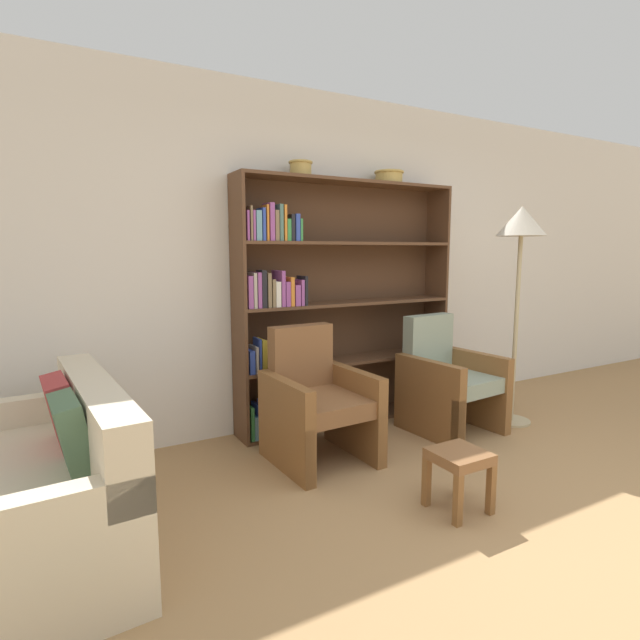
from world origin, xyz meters
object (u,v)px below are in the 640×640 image
object	(u,v)px
bookshelf	(329,306)
footstool	(459,464)
couch	(40,494)
bowl_slate	(389,176)
armchair_cushioned	(447,381)
bowl_sage	(301,168)
floor_lamp	(521,236)
armchair_leather	(317,403)

from	to	relation	value
bookshelf	footstool	xyz separation A→B (m)	(-0.09, -1.61, -0.74)
couch	bowl_slate	bearing A→B (deg)	-75.63
couch	armchair_cushioned	size ratio (longest dim) A/B	1.69
bookshelf	bowl_sage	bearing A→B (deg)	-175.07
couch	floor_lamp	world-z (taller)	floor_lamp
couch	armchair_cushioned	xyz separation A→B (m)	(2.94, 0.33, 0.10)
bowl_slate	footstool	size ratio (longest dim) A/B	0.73
bowl_sage	floor_lamp	size ratio (longest dim) A/B	0.10
couch	bookshelf	bearing A→B (deg)	-70.64
bowl_sage	footstool	size ratio (longest dim) A/B	0.54
bowl_sage	couch	distance (m)	2.75
armchair_leather	armchair_cushioned	bearing A→B (deg)	177.78
bookshelf	bowl_slate	bearing A→B (deg)	-2.26
bookshelf	bowl_slate	xyz separation A→B (m)	(0.58, -0.02, 1.08)
footstool	armchair_leather	bearing A→B (deg)	109.13
armchair_leather	couch	bearing A→B (deg)	8.73
bowl_sage	bowl_slate	size ratio (longest dim) A/B	0.74
armchair_leather	floor_lamp	distance (m)	2.18
armchair_cushioned	floor_lamp	xyz separation A→B (m)	(0.60, -0.16, 1.18)
couch	footstool	xyz separation A→B (m)	(2.06, -0.69, -0.03)
bowl_slate	floor_lamp	xyz separation A→B (m)	(0.81, -0.73, -0.51)
floor_lamp	footstool	world-z (taller)	floor_lamp
bookshelf	armchair_leather	xyz separation A→B (m)	(-0.44, -0.59, -0.60)
bowl_slate	armchair_leather	xyz separation A→B (m)	(-1.02, -0.57, -1.69)
footstool	bookshelf	bearing A→B (deg)	86.97
couch	floor_lamp	size ratio (longest dim) A/B	0.86
bowl_slate	armchair_cushioned	world-z (taller)	bowl_slate
bowl_slate	bowl_sage	bearing A→B (deg)	180.00
armchair_leather	footstool	distance (m)	1.09
couch	floor_lamp	xyz separation A→B (m)	(3.54, 0.17, 1.28)
armchair_leather	floor_lamp	size ratio (longest dim) A/B	0.51
bookshelf	bowl_sage	xyz separation A→B (m)	(-0.27, -0.02, 1.09)
armchair_cushioned	footstool	distance (m)	1.35
bowl_sage	couch	bearing A→B (deg)	-154.50
floor_lamp	bowl_sage	bearing A→B (deg)	156.33
floor_lamp	footstool	xyz separation A→B (m)	(-1.48, -0.86, -1.31)
bowl_sage	armchair_cushioned	bearing A→B (deg)	-28.30
bowl_sage	footstool	bearing A→B (deg)	-83.52
armchair_leather	armchair_cushioned	distance (m)	1.23
bowl_sage	couch	size ratio (longest dim) A/B	0.12
floor_lamp	footstool	bearing A→B (deg)	-149.71
armchair_cushioned	bowl_slate	bearing A→B (deg)	-75.02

